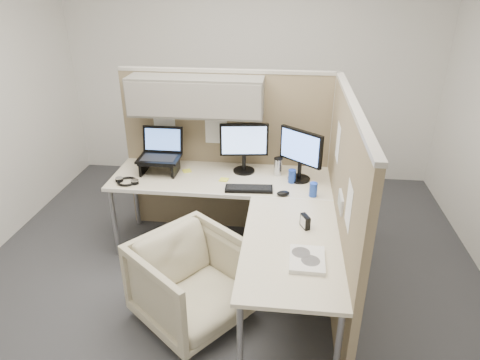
# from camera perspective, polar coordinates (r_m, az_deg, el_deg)

# --- Properties ---
(ground) EXTENTS (4.50, 4.50, 0.00)m
(ground) POSITION_cam_1_polar(r_m,az_deg,el_deg) (3.82, -1.97, -13.15)
(ground) COLOR #333337
(ground) RESTS_ON ground
(partition_back) EXTENTS (2.00, 0.36, 1.63)m
(partition_back) POSITION_cam_1_polar(r_m,az_deg,el_deg) (4.04, -3.55, 6.95)
(partition_back) COLOR #89775A
(partition_back) RESTS_ON ground
(partition_right) EXTENTS (0.07, 2.03, 1.63)m
(partition_right) POSITION_cam_1_polar(r_m,az_deg,el_deg) (3.30, 13.31, -3.57)
(partition_right) COLOR #89775A
(partition_right) RESTS_ON ground
(desk) EXTENTS (2.00, 1.98, 0.73)m
(desk) POSITION_cam_1_polar(r_m,az_deg,el_deg) (3.52, 0.17, -3.28)
(desk) COLOR beige
(desk) RESTS_ON ground
(office_chair) EXTENTS (0.99, 0.99, 0.75)m
(office_chair) POSITION_cam_1_polar(r_m,az_deg,el_deg) (3.25, -6.42, -12.92)
(office_chair) COLOR beige
(office_chair) RESTS_ON ground
(monitor_left) EXTENTS (0.44, 0.20, 0.47)m
(monitor_left) POSITION_cam_1_polar(r_m,az_deg,el_deg) (3.89, 0.54, 4.82)
(monitor_left) COLOR black
(monitor_left) RESTS_ON desk
(monitor_right) EXTENTS (0.36, 0.31, 0.47)m
(monitor_right) POSITION_cam_1_polar(r_m,az_deg,el_deg) (3.77, 8.08, 3.83)
(monitor_right) COLOR black
(monitor_right) RESTS_ON desk
(laptop_station) EXTENTS (0.38, 0.33, 0.40)m
(laptop_station) POSITION_cam_1_polar(r_m,az_deg,el_deg) (4.02, -10.60, 3.13)
(laptop_station) COLOR black
(laptop_station) RESTS_ON desk
(keyboard) EXTENTS (0.41, 0.16, 0.02)m
(keyboard) POSITION_cam_1_polar(r_m,az_deg,el_deg) (3.65, 1.19, -1.18)
(keyboard) COLOR black
(keyboard) RESTS_ON desk
(mouse) EXTENTS (0.13, 0.10, 0.04)m
(mouse) POSITION_cam_1_polar(r_m,az_deg,el_deg) (3.58, 5.77, -1.78)
(mouse) COLOR black
(mouse) RESTS_ON desk
(travel_mug) EXTENTS (0.08, 0.08, 0.17)m
(travel_mug) POSITION_cam_1_polar(r_m,az_deg,el_deg) (3.92, 5.10, 1.82)
(travel_mug) COLOR silver
(travel_mug) RESTS_ON desk
(soda_can_green) EXTENTS (0.07, 0.07, 0.12)m
(soda_can_green) POSITION_cam_1_polar(r_m,az_deg,el_deg) (3.58, 9.74, -1.27)
(soda_can_green) COLOR #1E3FA5
(soda_can_green) RESTS_ON desk
(soda_can_silver) EXTENTS (0.07, 0.07, 0.12)m
(soda_can_silver) POSITION_cam_1_polar(r_m,az_deg,el_deg) (3.79, 6.95, 0.50)
(soda_can_silver) COLOR #1E3FA5
(soda_can_silver) RESTS_ON desk
(sticky_note_c) EXTENTS (0.10, 0.10, 0.01)m
(sticky_note_c) POSITION_cam_1_polar(r_m,az_deg,el_deg) (4.04, -7.09, 1.22)
(sticky_note_c) COLOR #EEEE3E
(sticky_note_c) RESTS_ON desk
(sticky_note_d) EXTENTS (0.09, 0.09, 0.01)m
(sticky_note_d) POSITION_cam_1_polar(r_m,az_deg,el_deg) (3.83, -2.16, 0.04)
(sticky_note_d) COLOR #EEEE3E
(sticky_note_d) RESTS_ON desk
(headphones) EXTENTS (0.22, 0.21, 0.03)m
(headphones) POSITION_cam_1_polar(r_m,az_deg,el_deg) (3.91, -14.83, -0.16)
(headphones) COLOR black
(headphones) RESTS_ON desk
(paper_stack) EXTENTS (0.23, 0.29, 0.03)m
(paper_stack) POSITION_cam_1_polar(r_m,az_deg,el_deg) (2.82, 8.93, -10.43)
(paper_stack) COLOR white
(paper_stack) RESTS_ON desk
(desk_clock) EXTENTS (0.08, 0.11, 0.10)m
(desk_clock) POSITION_cam_1_polar(r_m,az_deg,el_deg) (3.15, 8.67, -5.49)
(desk_clock) COLOR black
(desk_clock) RESTS_ON desk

